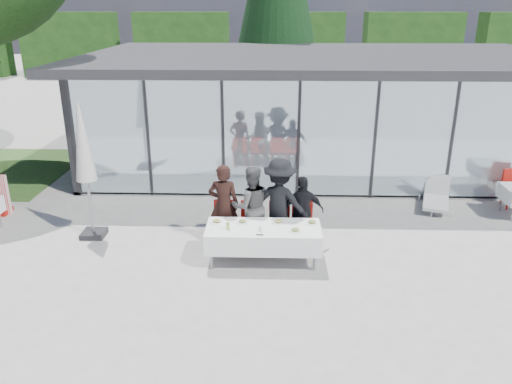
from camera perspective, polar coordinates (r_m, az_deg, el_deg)
ground at (r=9.74m, az=-0.38°, el=-9.19°), size 90.00×90.00×0.00m
pavilion at (r=16.91m, az=7.61°, el=11.25°), size 14.80×8.80×3.44m
treeline at (r=36.62m, az=-1.93°, el=16.44°), size 62.50×2.00×4.40m
dining_table at (r=9.91m, az=0.84°, el=-5.14°), size 2.26×0.96×0.75m
diner_a at (r=10.51m, az=-3.70°, el=-1.50°), size 0.70×0.70×1.79m
diner_chair_a at (r=10.63m, az=-3.67°, el=-3.32°), size 0.44×0.44×0.97m
diner_b at (r=10.48m, az=-0.57°, el=-1.62°), size 1.03×1.03×1.75m
diner_chair_b at (r=10.59m, az=-0.57°, el=-3.36°), size 0.44×0.44×0.97m
diner_c at (r=10.44m, az=2.72°, el=-1.25°), size 1.55×1.55×1.91m
diner_chair_c at (r=10.59m, az=2.68°, el=-3.40°), size 0.44×0.44×0.97m
diner_d at (r=10.53m, az=5.35°, el=-2.22°), size 1.02×1.02×1.54m
diner_chair_d at (r=10.61m, az=5.31°, el=-3.42°), size 0.44×0.44×0.97m
plate_a at (r=10.03m, az=-4.52°, el=-3.37°), size 0.26×0.26×0.07m
plate_b at (r=10.00m, az=-1.54°, el=-3.40°), size 0.26×0.26×0.07m
plate_c at (r=9.99m, az=2.57°, el=-3.42°), size 0.26×0.26×0.07m
plate_d at (r=10.02m, az=6.43°, el=-3.47°), size 0.26×0.26×0.07m
plate_extra at (r=9.65m, az=4.53°, el=-4.38°), size 0.26×0.26×0.07m
juice_bottle at (r=9.69m, az=-3.21°, el=-3.90°), size 0.06×0.06×0.16m
drinking_glasses at (r=9.62m, az=0.50°, el=-4.24°), size 0.07×0.07×0.10m
folded_eyeglasses at (r=9.48m, az=0.42°, el=-4.92°), size 0.14×0.03×0.01m
spare_chair_a at (r=14.20m, az=27.16°, el=0.61°), size 0.56×0.56×0.97m
spare_chair_b at (r=14.16m, az=19.97°, el=1.63°), size 0.55×0.55×0.97m
market_umbrella at (r=11.09m, az=-19.10°, el=4.45°), size 0.50×0.50×3.00m
lounger at (r=13.53m, az=19.91°, el=-0.49°), size 0.98×1.45×0.72m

